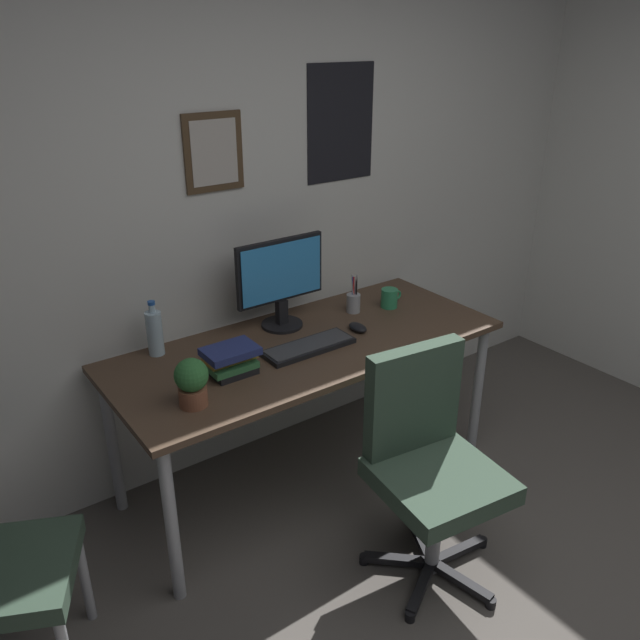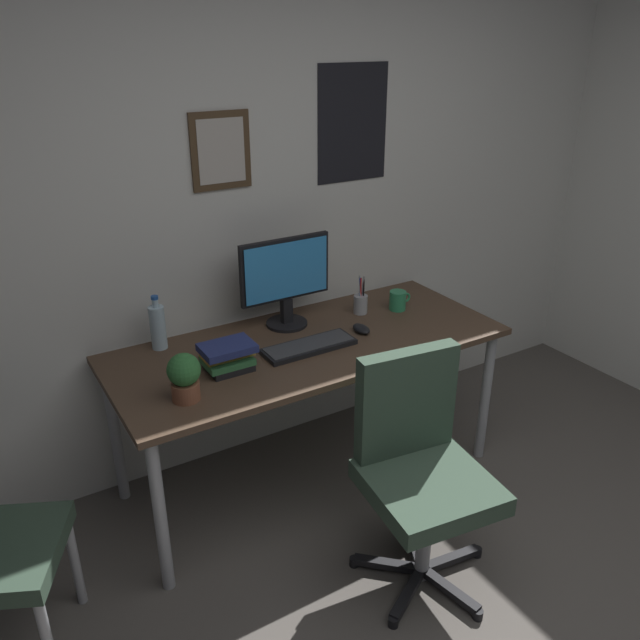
{
  "view_description": "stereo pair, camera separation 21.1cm",
  "coord_description": "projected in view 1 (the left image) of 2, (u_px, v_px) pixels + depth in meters",
  "views": [
    {
      "loc": [
        -1.59,
        -0.48,
        2.06
      ],
      "look_at": [
        -0.09,
        1.59,
        0.9
      ],
      "focal_mm": 35.98,
      "sensor_mm": 36.0,
      "label": 1
    },
    {
      "loc": [
        -1.41,
        -0.6,
        2.06
      ],
      "look_at": [
        -0.09,
        1.59,
        0.9
      ],
      "focal_mm": 35.98,
      "sensor_mm": 36.0,
      "label": 2
    }
  ],
  "objects": [
    {
      "name": "coffee_mug_near",
      "position": [
        390.0,
        298.0,
        3.3
      ],
      "size": [
        0.12,
        0.08,
        0.1
      ],
      "color": "#2D8C59",
      "rests_on": "desk"
    },
    {
      "name": "office_chair",
      "position": [
        428.0,
        456.0,
        2.53
      ],
      "size": [
        0.57,
        0.57,
        0.95
      ],
      "color": "#334738",
      "rests_on": "ground_plane"
    },
    {
      "name": "desk",
      "position": [
        307.0,
        356.0,
        2.97
      ],
      "size": [
        1.82,
        0.76,
        0.75
      ],
      "color": "#4C3828",
      "rests_on": "ground_plane"
    },
    {
      "name": "potted_plant",
      "position": [
        192.0,
        381.0,
        2.41
      ],
      "size": [
        0.13,
        0.13,
        0.19
      ],
      "color": "brown",
      "rests_on": "desk"
    },
    {
      "name": "pen_cup",
      "position": [
        353.0,
        302.0,
        3.24
      ],
      "size": [
        0.07,
        0.07,
        0.2
      ],
      "color": "#9EA0A5",
      "rests_on": "desk"
    },
    {
      "name": "water_bottle",
      "position": [
        155.0,
        332.0,
        2.79
      ],
      "size": [
        0.07,
        0.07,
        0.25
      ],
      "color": "silver",
      "rests_on": "desk"
    },
    {
      "name": "book_stack_left",
      "position": [
        230.0,
        360.0,
        2.65
      ],
      "size": [
        0.22,
        0.17,
        0.12
      ],
      "color": "black",
      "rests_on": "desk"
    },
    {
      "name": "computer_mouse",
      "position": [
        358.0,
        327.0,
        3.05
      ],
      "size": [
        0.06,
        0.11,
        0.04
      ],
      "color": "black",
      "rests_on": "desk"
    },
    {
      "name": "wall_back",
      "position": [
        267.0,
        202.0,
        3.1
      ],
      "size": [
        4.4,
        0.1,
        2.6
      ],
      "color": "silver",
      "rests_on": "ground_plane"
    },
    {
      "name": "keyboard",
      "position": [
        309.0,
        347.0,
        2.87
      ],
      "size": [
        0.43,
        0.15,
        0.03
      ],
      "color": "black",
      "rests_on": "desk"
    },
    {
      "name": "monitor",
      "position": [
        281.0,
        279.0,
        3.01
      ],
      "size": [
        0.46,
        0.2,
        0.43
      ],
      "color": "black",
      "rests_on": "desk"
    }
  ]
}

